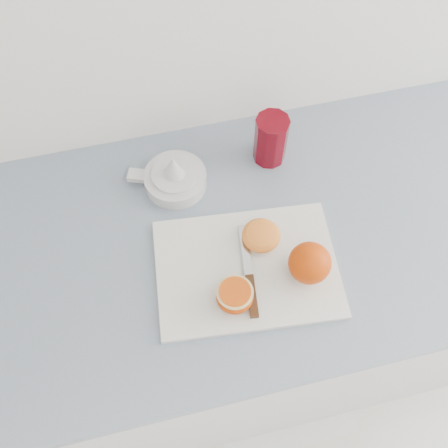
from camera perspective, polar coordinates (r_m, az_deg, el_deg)
The scene contains 8 objects.
counter at distance 1.44m, azimuth 0.28°, elevation -9.70°, with size 2.66×0.64×0.89m.
cutting_board at distance 0.99m, azimuth 2.63°, elevation -5.10°, with size 0.36×0.26×0.01m, color silver.
whole_orange at distance 0.96m, azimuth 9.76°, elevation -4.42°, with size 0.08×0.08×0.08m.
half_orange at distance 0.94m, azimuth 1.24°, elevation -8.19°, with size 0.07×0.07×0.04m.
squeezed_shell at distance 1.00m, azimuth 4.26°, elevation -1.30°, with size 0.08×0.08×0.03m.
paring_knife at distance 0.96m, azimuth 3.08°, elevation -7.27°, with size 0.04×0.20×0.01m.
citrus_juicer at distance 1.08m, azimuth -5.70°, elevation 5.34°, with size 0.17×0.14×0.09m.
red_tumbler at distance 1.10m, azimuth 5.34°, elevation 9.44°, with size 0.07×0.07×0.12m.
Camera 1 is at (-0.05, 1.23, 1.80)m, focal length 40.00 mm.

